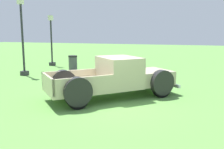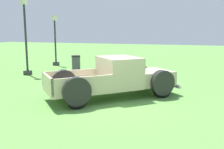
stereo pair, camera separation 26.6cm
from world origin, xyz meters
name	(u,v)px [view 1 (the left image)]	position (x,y,z in m)	size (l,w,h in m)	color
ground_plane	(110,101)	(0.00, 0.00, 0.00)	(80.00, 80.00, 0.00)	#5B9342
pickup_truck_foreground	(120,78)	(0.75, -0.17, 0.74)	(4.87, 4.88, 1.56)	#C6B793
lamp_post_near	(51,39)	(7.77, 7.25, 1.96)	(0.36, 0.36, 3.74)	#2D2D33
lamp_post_far	(22,35)	(3.57, 6.52, 2.34)	(0.36, 0.36, 4.46)	#2D2D33
trash_can	(73,63)	(6.43, 4.84, 0.48)	(0.59, 0.59, 0.95)	#4C4C51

